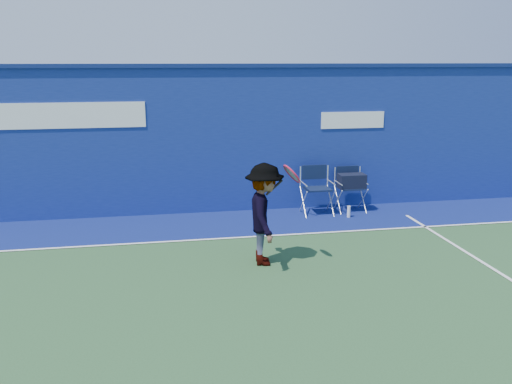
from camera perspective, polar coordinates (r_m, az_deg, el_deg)
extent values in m
plane|color=#294E29|center=(6.86, -4.99, -13.70)|extent=(80.00, 80.00, 0.00)
cube|color=navy|center=(11.40, -7.63, 5.28)|extent=(24.00, 0.40, 3.00)
cube|color=navy|center=(11.28, -7.88, 13.04)|extent=(24.00, 0.50, 0.08)
cube|color=white|center=(11.38, -23.06, 7.35)|extent=(4.50, 0.02, 0.50)
cube|color=white|center=(11.86, 10.15, 7.47)|extent=(1.40, 0.02, 0.35)
cube|color=navy|center=(10.66, -7.08, -3.56)|extent=(24.00, 1.80, 0.01)
cube|color=white|center=(9.80, -6.77, -5.06)|extent=(24.00, 0.06, 0.01)
cube|color=#0E1734|center=(11.33, 6.48, 0.33)|extent=(0.53, 0.44, 0.03)
cube|color=silver|center=(11.52, 6.14, 1.68)|extent=(0.60, 0.03, 0.43)
cube|color=#0E1734|center=(11.50, 6.15, 2.10)|extent=(0.53, 0.03, 0.30)
cube|color=#0E1734|center=(11.66, 9.95, 0.43)|extent=(0.49, 0.42, 0.03)
cube|color=silver|center=(11.84, 9.59, 1.66)|extent=(0.56, 0.02, 0.41)
cube|color=#0E1734|center=(11.82, 9.61, 2.04)|extent=(0.49, 0.03, 0.29)
cube|color=black|center=(11.60, 10.04, 1.13)|extent=(0.56, 0.33, 0.31)
cylinder|color=white|center=(11.27, 9.74, -2.06)|extent=(0.07, 0.07, 0.24)
imported|color=#EA4738|center=(8.46, 0.89, -2.37)|extent=(0.70, 1.10, 1.61)
torus|color=#B81836|center=(8.27, 3.79, 1.92)|extent=(0.32, 0.41, 0.31)
cylinder|color=gray|center=(8.27, 3.79, 1.92)|extent=(0.25, 0.34, 0.25)
cylinder|color=black|center=(8.31, 1.94, 0.49)|extent=(0.29, 0.09, 0.24)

